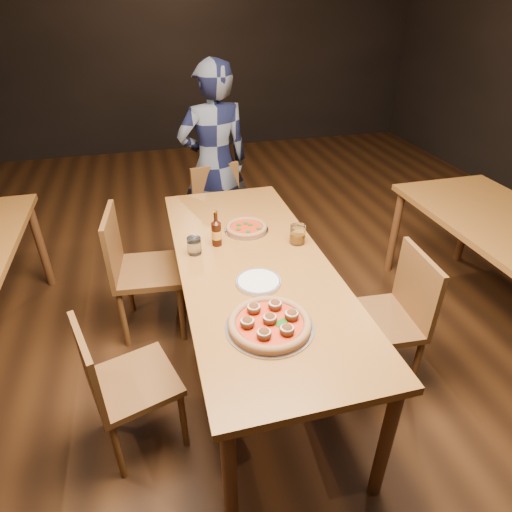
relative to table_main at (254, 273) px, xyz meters
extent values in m
plane|color=black|center=(0.00, 0.00, -0.68)|extent=(9.00, 9.00, 0.00)
plane|color=black|center=(0.00, 4.50, 0.82)|extent=(7.00, 0.00, 7.00)
cube|color=brown|center=(0.00, 0.00, 0.05)|extent=(0.80, 2.00, 0.04)
cylinder|color=brown|center=(-0.34, -0.94, -0.32)|extent=(0.06, 0.06, 0.71)
cylinder|color=brown|center=(-0.34, 0.94, -0.32)|extent=(0.06, 0.06, 0.71)
cylinder|color=brown|center=(0.34, -0.94, -0.32)|extent=(0.06, 0.06, 0.71)
cylinder|color=brown|center=(0.34, 0.94, -0.32)|extent=(0.06, 0.06, 0.71)
cylinder|color=brown|center=(-1.36, 1.24, -0.32)|extent=(0.06, 0.06, 0.71)
cylinder|color=brown|center=(1.36, 0.74, -0.32)|extent=(0.06, 0.06, 0.71)
cylinder|color=brown|center=(2.04, 0.74, -0.32)|extent=(0.06, 0.06, 0.71)
cylinder|color=#B7B7BF|center=(-0.06, -0.53, 0.08)|extent=(0.39, 0.39, 0.01)
cylinder|color=#B4764B|center=(-0.06, -0.53, 0.09)|extent=(0.36, 0.36, 0.02)
torus|color=#B4764B|center=(-0.06, -0.53, 0.10)|extent=(0.37, 0.37, 0.04)
cylinder|color=red|center=(-0.06, -0.53, 0.10)|extent=(0.29, 0.29, 0.00)
cylinder|color=#B7B7BF|center=(0.05, 0.37, 0.07)|extent=(0.27, 0.27, 0.01)
cylinder|color=#B4764B|center=(0.05, 0.37, 0.09)|extent=(0.25, 0.25, 0.02)
torus|color=#B4764B|center=(0.05, 0.37, 0.09)|extent=(0.25, 0.25, 0.03)
cylinder|color=red|center=(0.05, 0.37, 0.09)|extent=(0.19, 0.19, 0.00)
cylinder|color=white|center=(-0.03, -0.20, 0.08)|extent=(0.22, 0.22, 0.02)
cylinder|color=black|center=(-0.16, 0.24, 0.14)|extent=(0.06, 0.06, 0.14)
cylinder|color=black|center=(-0.16, 0.24, 0.25)|extent=(0.02, 0.02, 0.07)
cylinder|color=gold|center=(-0.16, 0.24, 0.14)|extent=(0.06, 0.06, 0.05)
cylinder|color=white|center=(-0.30, 0.18, 0.12)|extent=(0.08, 0.08, 0.10)
cylinder|color=#8B530F|center=(0.30, 0.14, 0.13)|extent=(0.09, 0.09, 0.11)
imported|color=black|center=(0.04, 1.43, 0.13)|extent=(0.64, 0.46, 1.61)
camera|label=1|loc=(-0.48, -1.90, 1.32)|focal=30.00mm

